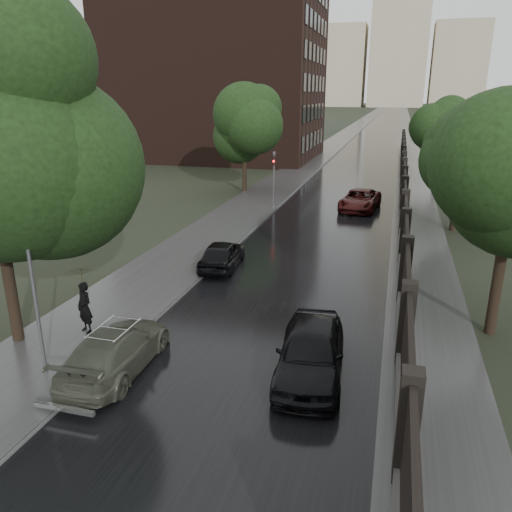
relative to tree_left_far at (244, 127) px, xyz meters
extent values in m
plane|color=black|center=(8.00, -30.00, -5.24)|extent=(800.00, 800.00, 0.00)
cube|color=black|center=(8.00, 160.00, -5.23)|extent=(8.00, 420.00, 0.02)
cube|color=#2D2D2D|center=(2.00, 160.00, -5.16)|extent=(4.00, 420.00, 0.16)
cube|color=#2D2D2D|center=(13.50, 160.00, -5.20)|extent=(3.00, 420.00, 0.08)
cube|color=#383533|center=(12.60, 2.00, -4.99)|extent=(0.40, 75.00, 0.50)
cube|color=black|center=(12.60, 2.00, -3.74)|extent=(0.15, 75.00, 2.00)
cube|color=black|center=(12.60, 40.00, -3.89)|extent=(0.45, 0.45, 2.70)
cylinder|color=black|center=(0.40, -27.00, -1.67)|extent=(0.36, 0.36, 7.15)
cylinder|color=black|center=(0.00, 0.00, -2.32)|extent=(0.36, 0.36, 5.85)
sphere|color=black|center=(0.00, 0.00, 0.02)|extent=(4.25, 4.25, 4.25)
cylinder|color=black|center=(15.50, -22.00, -2.48)|extent=(0.36, 0.36, 5.53)
sphere|color=black|center=(15.50, -22.00, -0.27)|extent=(4.08, 4.08, 4.08)
cylinder|color=black|center=(15.50, -8.00, -2.48)|extent=(0.36, 0.36, 5.53)
sphere|color=black|center=(15.50, -8.00, -0.27)|extent=(4.08, 4.08, 4.08)
cylinder|color=black|center=(15.50, 10.00, -2.48)|extent=(0.36, 0.36, 5.53)
sphere|color=black|center=(15.50, 10.00, -0.27)|extent=(4.08, 4.08, 4.08)
cylinder|color=#59595E|center=(2.60, -28.50, -2.74)|extent=(0.10, 0.10, 5.00)
cube|color=#59595E|center=(2.60, -28.50, -0.19)|extent=(0.25, 0.12, 0.12)
cylinder|color=#59595E|center=(3.70, -5.00, -3.74)|extent=(0.12, 0.12, 3.00)
imported|color=#59595E|center=(3.70, -5.00, -1.74)|extent=(0.16, 0.20, 1.00)
sphere|color=#FF0C0C|center=(3.70, -5.15, -1.89)|extent=(0.14, 0.14, 0.14)
cube|color=black|center=(-10.00, 22.00, 4.76)|extent=(24.00, 18.00, 20.00)
cube|color=tan|center=(-24.00, 270.00, 16.76)|extent=(28.00, 22.00, 44.00)
cube|color=tan|center=(40.00, 270.00, 16.76)|extent=(28.00, 22.00, 44.00)
cube|color=tan|center=(8.00, 270.00, 24.76)|extent=(30.00, 30.00, 60.00)
imported|color=#414537|center=(4.41, -27.62, -4.57)|extent=(2.10, 4.69, 1.34)
imported|color=black|center=(4.40, -18.14, -4.57)|extent=(1.91, 4.06, 1.34)
imported|color=black|center=(9.99, -26.35, -4.45)|extent=(2.24, 4.78, 1.58)
imported|color=black|center=(9.69, -3.95, -4.53)|extent=(2.90, 5.35, 1.42)
imported|color=black|center=(2.26, -25.90, -4.20)|extent=(0.76, 0.65, 1.76)
imported|color=black|center=(2.26, -25.90, -2.79)|extent=(1.36, 1.37, 0.94)
camera|label=1|loc=(11.92, -39.12, 2.65)|focal=35.00mm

